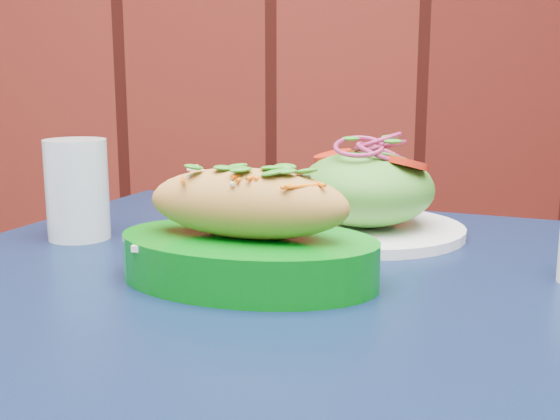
{
  "coord_description": "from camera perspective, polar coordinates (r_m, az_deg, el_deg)",
  "views": [
    {
      "loc": [
        -0.34,
        1.11,
        0.95
      ],
      "look_at": [
        -0.35,
        1.81,
        0.81
      ],
      "focal_mm": 45.0,
      "sensor_mm": 36.0,
      "label": 1
    }
  ],
  "objects": [
    {
      "name": "banh_mi_basket",
      "position": [
        0.67,
        -2.63,
        -2.14
      ],
      "size": [
        0.29,
        0.24,
        0.12
      ],
      "rotation": [
        0.0,
        0.0,
        -0.31
      ],
      "color": "#016D0E",
      "rests_on": "cafe_table"
    },
    {
      "name": "salad_plate",
      "position": [
        0.86,
        6.99,
        1.17
      ],
      "size": [
        0.24,
        0.24,
        0.12
      ],
      "rotation": [
        0.0,
        0.0,
        -0.13
      ],
      "color": "white",
      "rests_on": "cafe_table"
    },
    {
      "name": "water_glass",
      "position": [
        0.87,
        -16.16,
        1.61
      ],
      "size": [
        0.07,
        0.07,
        0.12
      ],
      "primitive_type": "cylinder",
      "color": "silver",
      "rests_on": "cafe_table"
    },
    {
      "name": "cafe_table",
      "position": [
        0.71,
        -0.07,
        -12.73
      ],
      "size": [
        1.03,
        1.03,
        0.75
      ],
      "rotation": [
        0.0,
        0.0,
        -0.37
      ],
      "color": "black",
      "rests_on": "ground"
    }
  ]
}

